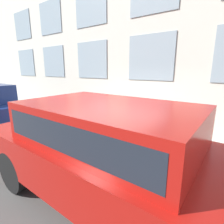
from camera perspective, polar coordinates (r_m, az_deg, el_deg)
The scene contains 6 objects.
ground_plane at distance 5.00m, azimuth -0.90°, elevation -14.47°, with size 80.00×80.00×0.00m, color #514F4C.
sidewalk at distance 5.86m, azimuth 6.25°, elevation -9.48°, with size 2.36×60.00×0.13m.
building_facade at distance 6.80m, azimuth 13.70°, elevation 27.83°, with size 0.33×40.00×8.13m.
fire_hydrant at distance 5.09m, azimuth 1.27°, elevation -7.95°, with size 0.27×0.40×0.70m.
person at distance 5.72m, azimuth -1.12°, elevation 0.10°, with size 0.36×0.24×1.49m.
parked_truck_red_near at distance 3.18m, azimuth -2.62°, elevation -10.53°, with size 2.09×4.81×1.81m.
Camera 1 is at (-3.49, -2.70, 2.36)m, focal length 28.00 mm.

